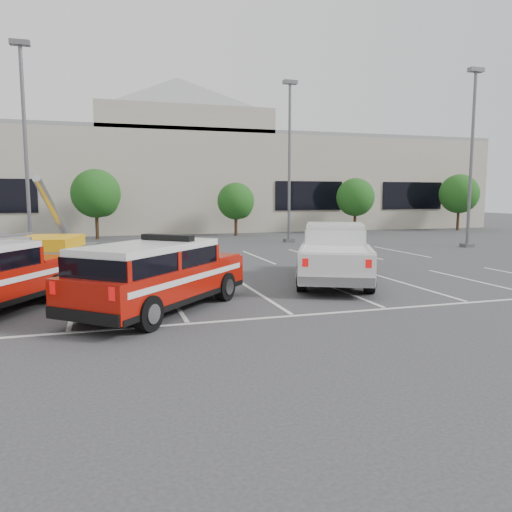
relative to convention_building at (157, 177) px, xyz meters
The scene contains 13 objects.
ground 32.21m from the convention_building, 90.33° to the right, with size 120.00×120.00×0.00m, color #313133.
stall_markings 27.77m from the convention_building, 90.38° to the right, with size 23.00×15.00×0.01m, color silver.
convention_building is the anchor object (origin of this frame).
tree_mid_left 11.19m from the convention_building, 117.40° to the right, with size 3.37×3.37×4.85m.
tree_mid_right 11.20m from the convention_building, 63.43° to the right, with size 2.77×2.77×3.99m.
tree_right 17.96m from the convention_building, 33.37° to the right, with size 3.07×3.07×4.42m.
tree_far_right 26.83m from the convention_building, 21.51° to the right, with size 3.37×3.37×4.85m.
light_pole_left 21.49m from the convention_building, 112.39° to the right, with size 0.90×0.60×10.24m.
light_pole_mid 17.27m from the convention_building, 66.74° to the right, with size 0.90×0.60×10.24m.
light_pole_right 26.99m from the convention_building, 54.11° to the right, with size 0.90×0.60×10.24m.
fire_chief_suv 33.57m from the convention_building, 95.88° to the right, with size 5.34×5.64×2.01m.
white_pickup 30.61m from the convention_building, 84.07° to the right, with size 4.84×6.95×2.03m.
utility_rig 29.02m from the convention_building, 103.50° to the right, with size 4.41×4.57×3.71m.
Camera 1 is at (-4.55, -14.44, 3.07)m, focal length 35.00 mm.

